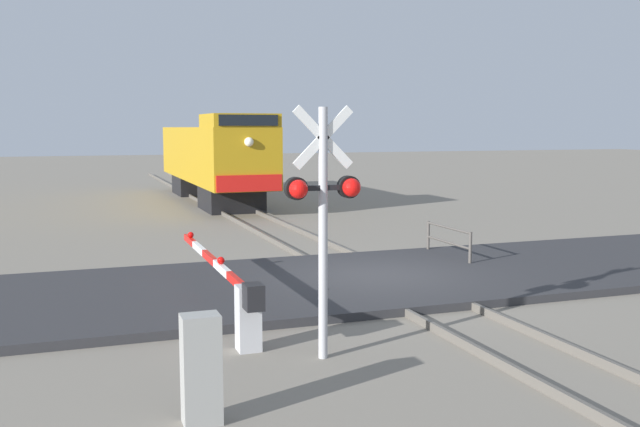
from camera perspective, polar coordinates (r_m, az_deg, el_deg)
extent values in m
plane|color=gray|center=(16.45, 4.60, -5.50)|extent=(160.00, 160.00, 0.00)
cube|color=#59544C|center=(16.15, 2.27, -5.44)|extent=(0.08, 80.00, 0.15)
cube|color=#59544C|center=(16.73, 6.85, -5.05)|extent=(0.08, 80.00, 0.15)
cube|color=#2D2D30|center=(16.43, 4.60, -5.21)|extent=(36.00, 5.88, 0.17)
cube|color=black|center=(30.74, -7.16, 1.24)|extent=(2.31, 3.20, 1.05)
cube|color=black|center=(38.54, -9.75, 2.33)|extent=(2.31, 3.20, 1.05)
cube|color=#B28414|center=(34.52, -8.65, 4.78)|extent=(2.71, 14.51, 2.49)
cube|color=#B28414|center=(28.93, -6.51, 7.41)|extent=(2.66, 3.12, 0.52)
cube|color=black|center=(27.39, -5.74, 7.45)|extent=(2.31, 0.06, 0.42)
cube|color=red|center=(27.46, -5.68, 2.43)|extent=(2.58, 0.08, 0.64)
sphere|color=#F2EACC|center=(27.37, -5.71, 5.73)|extent=(0.36, 0.36, 0.36)
cylinder|color=#ADADB2|center=(10.73, 0.25, -1.73)|extent=(0.14, 0.14, 3.83)
cube|color=white|center=(10.61, 0.25, 6.12)|extent=(0.95, 0.04, 0.95)
cube|color=white|center=(10.61, 0.25, 6.12)|extent=(0.95, 0.04, 0.95)
cube|color=black|center=(10.64, 0.25, 2.08)|extent=(1.04, 0.08, 0.08)
sphere|color=red|center=(10.41, -1.74, 1.97)|extent=(0.28, 0.28, 0.28)
sphere|color=red|center=(10.70, 2.55, 2.10)|extent=(0.28, 0.28, 0.28)
cylinder|color=black|center=(10.53, -1.94, 2.02)|extent=(0.34, 0.14, 0.34)
cylinder|color=black|center=(10.81, 2.30, 2.15)|extent=(0.34, 0.14, 0.34)
cube|color=silver|center=(11.43, -5.77, -8.34)|extent=(0.36, 0.36, 1.05)
cube|color=black|center=(11.00, -5.35, -6.66)|extent=(0.28, 0.36, 0.40)
cube|color=red|center=(12.07, -6.70, -5.45)|extent=(0.10, 1.17, 0.14)
cube|color=white|center=(13.19, -7.85, -4.41)|extent=(0.10, 1.17, 0.14)
cube|color=red|center=(14.32, -8.82, -3.53)|extent=(0.10, 1.17, 0.14)
cube|color=white|center=(15.45, -9.65, -2.78)|extent=(0.10, 1.17, 0.14)
cube|color=red|center=(16.59, -10.36, -2.14)|extent=(0.10, 1.17, 0.14)
sphere|color=red|center=(13.25, -7.95, -3.74)|extent=(0.14, 0.14, 0.14)
sphere|color=red|center=(16.49, -10.32, -1.70)|extent=(0.14, 0.14, 0.14)
cube|color=#999993|center=(8.76, -9.50, -12.22)|extent=(0.46, 0.34, 1.34)
cylinder|color=#4C4742|center=(18.10, 11.94, -2.95)|extent=(0.08, 0.08, 0.95)
cylinder|color=#4C4742|center=(19.96, 8.67, -1.97)|extent=(0.08, 0.08, 0.95)
cylinder|color=#4C4742|center=(18.96, 10.25, -1.14)|extent=(0.06, 2.18, 0.06)
cylinder|color=#4C4742|center=(19.02, 10.23, -2.30)|extent=(0.06, 2.18, 0.06)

